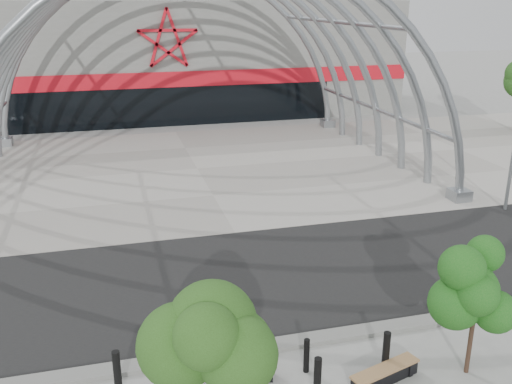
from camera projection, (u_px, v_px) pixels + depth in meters
ground at (296, 338)px, 14.51m from camera, size 140.00×140.00×0.00m
road at (260, 276)px, 17.70m from camera, size 140.00×7.00×0.02m
forecourt at (197, 169)px, 28.67m from camera, size 60.00×17.00×0.04m
kerb at (300, 341)px, 14.26m from camera, size 60.00×0.50×0.12m
arena_building at (157, 55)px, 43.79m from camera, size 34.00×15.24×8.00m
vault_canopy at (197, 169)px, 28.67m from camera, size 20.80×15.80×20.36m
street_tree_0 at (210, 339)px, 9.69m from camera, size 1.66×1.66×3.78m
street_tree_1 at (478, 285)px, 12.46m from camera, size 1.32×1.32×3.12m
bench_0 at (232, 369)px, 12.95m from camera, size 1.95×0.97×0.40m
bench_1 at (385, 375)px, 12.78m from camera, size 1.81×0.88×0.37m
bollard_0 at (117, 373)px, 12.30m from camera, size 0.17×0.17×1.07m
bollard_1 at (306, 356)px, 13.06m from camera, size 0.14×0.14×0.85m
bollard_2 at (317, 379)px, 12.11m from camera, size 0.17×0.17×1.04m
bollard_3 at (386, 352)px, 13.02m from camera, size 0.17×0.17×1.04m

